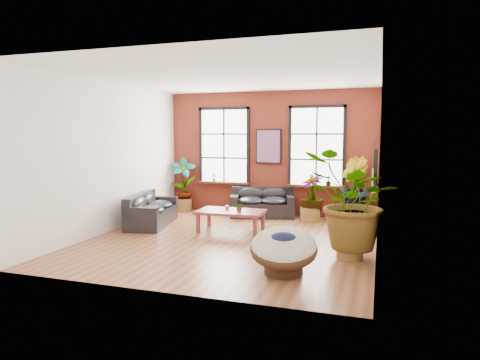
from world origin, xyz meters
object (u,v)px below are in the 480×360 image
object	(u,v)px
sofa_left	(150,211)
coffee_table	(231,213)
papasan_chair	(284,249)
sofa_back	(262,203)

from	to	relation	value
sofa_left	coffee_table	bearing A→B (deg)	-104.74
sofa_left	papasan_chair	distance (m)	4.91
sofa_left	papasan_chair	bearing A→B (deg)	-136.85
coffee_table	sofa_back	bearing A→B (deg)	82.99
papasan_chair	sofa_left	bearing A→B (deg)	136.38
sofa_back	papasan_chair	size ratio (longest dim) A/B	1.49
sofa_back	papasan_chair	world-z (taller)	papasan_chair
sofa_back	papasan_chair	distance (m)	5.02
sofa_back	coffee_table	size ratio (longest dim) A/B	1.21
sofa_back	sofa_left	xyz separation A→B (m)	(-2.41, -1.98, -0.00)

